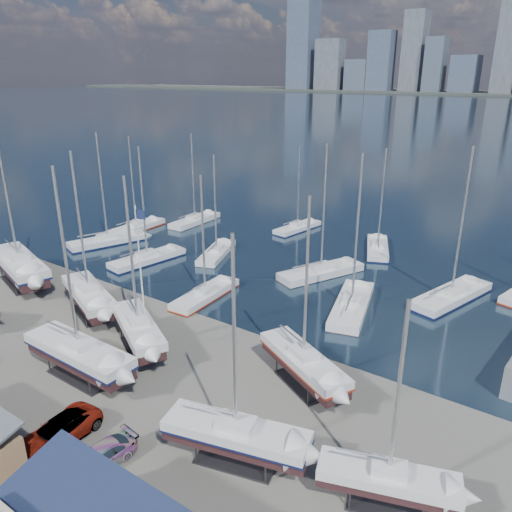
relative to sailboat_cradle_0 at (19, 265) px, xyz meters
The scene contains 22 objects.
ground 22.26m from the sailboat_cradle_0, 11.09° to the right, with size 1400.00×1400.00×0.00m, color #605E59.
sailboat_cradle_0 is the anchor object (origin of this frame).
sailboat_cradle_2 12.92m from the sailboat_cradle_0, ahead, with size 10.25×6.24×16.19m.
sailboat_cradle_3 22.70m from the sailboat_cradle_0, 20.15° to the right, with size 10.45×2.99×16.79m.
sailboat_cradle_4 22.02m from the sailboat_cradle_0, ahead, with size 9.42×6.76×15.27m.
sailboat_cradle_5 37.81m from the sailboat_cradle_0, 12.42° to the right, with size 9.52×4.79×14.91m.
sailboat_cradle_6 36.28m from the sailboat_cradle_0, ahead, with size 9.37×6.50×14.97m.
sailboat_cradle_7 46.20m from the sailboat_cradle_0, ahead, with size 7.91×4.44×12.72m.
sailboat_moored_0 15.14m from the sailboat_cradle_0, 101.29° to the left, with size 6.46×11.16×16.11m.
sailboat_moored_1 22.14m from the sailboat_cradle_0, 102.15° to the left, with size 3.08×9.97×14.79m.
sailboat_moored_2 29.58m from the sailboat_cradle_0, 89.64° to the left, with size 3.06×9.86×14.77m.
sailboat_moored_3 14.80m from the sailboat_cradle_0, 62.38° to the left, with size 4.43×10.51×15.23m.
sailboat_moored_4 23.54m from the sailboat_cradle_0, 57.67° to the left, with size 5.64×9.49×13.85m.
sailboat_moored_5 38.91m from the sailboat_cradle_0, 66.42° to the left, with size 3.76×9.13×13.25m.
sailboat_moored_6 21.87m from the sailboat_cradle_0, 24.31° to the left, with size 3.17×9.45×13.91m.
sailboat_moored_7 34.64m from the sailboat_cradle_0, 38.55° to the left, with size 7.21×11.04×16.25m.
sailboat_moored_8 44.60m from the sailboat_cradle_0, 49.07° to the left, with size 6.23×9.91×14.39m.
sailboat_moored_9 37.22m from the sailboat_cradle_0, 24.36° to the left, with size 5.91×11.42×16.60m.
sailboat_moored_10 47.72m from the sailboat_cradle_0, 29.45° to the left, with size 6.16×11.73×16.89m.
car_c 29.65m from the sailboat_cradle_0, 26.86° to the right, with size 2.65×5.75×1.60m, color gray.
car_d 33.12m from the sailboat_cradle_0, 23.56° to the right, with size 1.93×4.74×1.38m, color gray.
flagpole 22.82m from the sailboat_cradle_0, ahead, with size 1.12×0.12×12.78m.
Camera 1 is at (30.33, -33.39, 22.76)m, focal length 35.00 mm.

